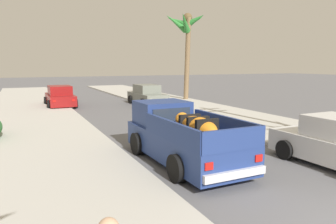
{
  "coord_description": "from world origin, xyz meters",
  "views": [
    {
      "loc": [
        -5.83,
        -2.98,
        3.09
      ],
      "look_at": [
        -0.5,
        8.5,
        1.2
      ],
      "focal_mm": 34.25,
      "sensor_mm": 36.0,
      "label": 1
    }
  ],
  "objects_px": {
    "pickup_truck": "(181,136)",
    "car_right_mid": "(60,97)",
    "car_left_near": "(147,95)",
    "palm_tree_left_fore": "(186,30)"
  },
  "relations": [
    {
      "from": "car_left_near",
      "to": "palm_tree_left_fore",
      "type": "xyz_separation_m",
      "value": [
        4.04,
        1.27,
        5.18
      ]
    },
    {
      "from": "palm_tree_left_fore",
      "to": "car_left_near",
      "type": "bearing_deg",
      "value": -162.61
    },
    {
      "from": "pickup_truck",
      "to": "car_right_mid",
      "type": "bearing_deg",
      "value": 96.91
    },
    {
      "from": "pickup_truck",
      "to": "car_right_mid",
      "type": "relative_size",
      "value": 1.23
    },
    {
      "from": "car_left_near",
      "to": "car_right_mid",
      "type": "bearing_deg",
      "value": 165.56
    },
    {
      "from": "car_left_near",
      "to": "car_right_mid",
      "type": "xyz_separation_m",
      "value": [
        -6.24,
        1.61,
        0.0
      ]
    },
    {
      "from": "pickup_truck",
      "to": "car_left_near",
      "type": "distance_m",
      "value": 14.8
    },
    {
      "from": "car_left_near",
      "to": "palm_tree_left_fore",
      "type": "distance_m",
      "value": 6.69
    },
    {
      "from": "car_left_near",
      "to": "car_right_mid",
      "type": "distance_m",
      "value": 6.44
    },
    {
      "from": "pickup_truck",
      "to": "car_right_mid",
      "type": "xyz_separation_m",
      "value": [
        -1.91,
        15.76,
        -0.1
      ]
    }
  ]
}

